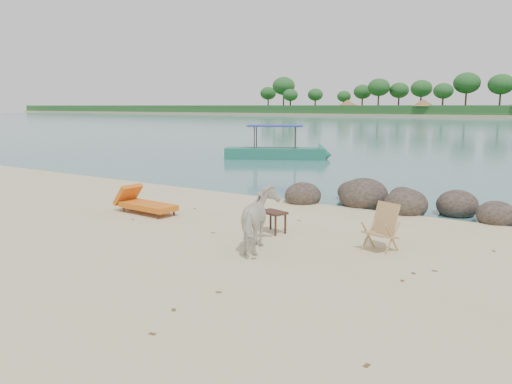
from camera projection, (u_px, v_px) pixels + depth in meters
boulders at (387, 201)px, 14.65m from camera, size 6.44×2.94×1.09m
cow at (261, 221)px, 10.18m from camera, size 1.27×1.67×1.28m
side_table at (273, 223)px, 11.64m from camera, size 0.72×0.57×0.51m
lounge_chair at (148, 203)px, 13.69m from camera, size 2.17×0.87×0.64m
deck_chair at (380, 229)px, 10.18m from camera, size 0.80×0.84×0.95m
boat_near at (275, 131)px, 28.40m from camera, size 6.32×4.30×3.11m
dead_leaves at (282, 258)px, 9.83m from camera, size 8.47×6.89×0.00m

